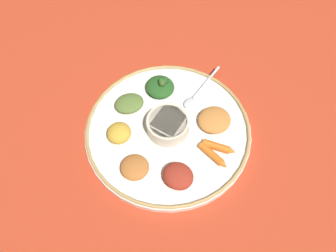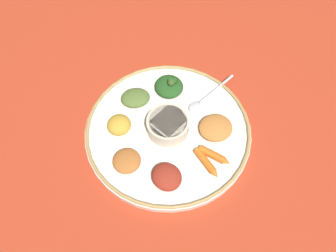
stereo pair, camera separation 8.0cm
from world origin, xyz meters
name	(u,v)px [view 2 (the right image)]	position (x,y,z in m)	size (l,w,h in m)	color
ground_plane	(168,133)	(0.00, 0.00, 0.00)	(2.40, 2.40, 0.00)	#B7381E
platter	(168,131)	(0.00, 0.00, 0.01)	(0.39, 0.39, 0.02)	white
platter_rim	(168,129)	(0.00, 0.00, 0.02)	(0.38, 0.38, 0.01)	tan
center_bowl	(168,125)	(0.00, 0.00, 0.04)	(0.10, 0.10, 0.04)	beige
spoon	(205,98)	(-0.12, -0.04, 0.02)	(0.15, 0.07, 0.01)	silver
greens_pile	(169,86)	(-0.05, -0.10, 0.03)	(0.08, 0.08, 0.04)	#23511E
carrot_near_spoon	(207,163)	(-0.04, 0.12, 0.02)	(0.03, 0.08, 0.02)	orange
carrot_outer	(214,155)	(-0.06, 0.11, 0.02)	(0.06, 0.07, 0.02)	orange
mound_lentil_yellow	(119,125)	(0.10, -0.05, 0.03)	(0.06, 0.06, 0.03)	gold
mound_squash	(216,128)	(-0.10, 0.05, 0.03)	(0.07, 0.08, 0.02)	#C67A38
mound_collards	(135,98)	(0.04, -0.11, 0.03)	(0.07, 0.06, 0.02)	#567033
mound_beet	(167,177)	(0.06, 0.11, 0.03)	(0.07, 0.06, 0.03)	maroon
mound_chickpea	(127,161)	(0.12, 0.04, 0.03)	(0.06, 0.06, 0.02)	#B2662D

